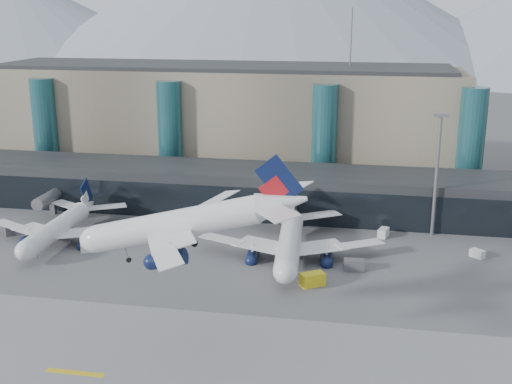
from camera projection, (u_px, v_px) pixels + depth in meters
ground at (247, 332)px, 94.40m from camera, size 900.00×900.00×0.00m
concourse at (296, 192)px, 147.58m from camera, size 170.00×27.00×10.00m
terminal_main at (222, 121)px, 179.51m from camera, size 130.00×30.00×31.00m
teal_towers at (246, 138)px, 163.06m from camera, size 116.40×19.40×46.00m
mountain_ridge at (377, 8)px, 438.07m from camera, size 910.00×400.00×110.00m
lightmast_mid at (437, 168)px, 130.56m from camera, size 3.00×1.20×25.60m
hero_jet at (198, 215)px, 82.84m from camera, size 31.81×33.06×10.64m
jet_parked_left at (63, 219)px, 131.66m from camera, size 33.85×32.68×10.90m
jet_parked_mid at (291, 231)px, 123.19m from camera, size 37.55×36.96×12.12m
veh_a at (88, 248)px, 124.97m from camera, size 3.12×2.54×1.53m
veh_c at (354, 265)px, 116.14m from camera, size 3.85×2.21×2.07m
veh_d at (383, 233)px, 133.19m from camera, size 2.53×3.51×1.80m
veh_f at (10, 229)px, 134.84m from camera, size 3.75×4.09×2.05m
veh_g at (477, 253)px, 122.28m from camera, size 2.97×2.90×1.53m
veh_h at (312, 279)px, 109.74m from camera, size 4.61×4.03×2.27m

